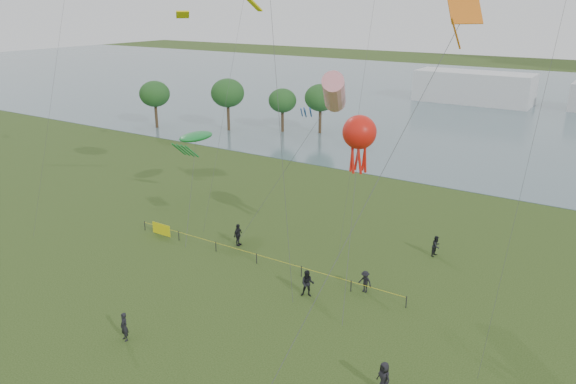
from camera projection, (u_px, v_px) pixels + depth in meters
The scene contains 14 objects.
lake at pixel (542, 105), 107.91m from camera, with size 400.00×120.00×0.08m, color slate.
pavilion_left at pixel (473, 88), 109.16m from camera, with size 22.00×8.00×6.00m, color silver.
trees at pixel (242, 96), 84.67m from camera, with size 28.17×15.31×7.92m.
fence at pixel (196, 239), 45.66m from camera, with size 24.07×0.07×1.05m.
spectator_a at pixel (308, 284), 37.67m from camera, with size 0.91×0.71×1.87m, color black.
spectator_b at pixel (365, 282), 38.26m from camera, with size 1.01×0.58×1.57m, color black.
spectator_c at pixel (238, 235), 45.56m from camera, with size 1.09×0.45×1.86m, color black.
spectator_d at pixel (384, 378), 28.36m from camera, with size 0.85×0.55×1.74m, color black.
spectator_f at pixel (124, 327), 32.77m from camera, with size 0.64×0.42×1.76m, color black.
spectator_g at pixel (436, 246), 43.73m from camera, with size 0.80×0.63×1.65m, color black.
kite_windsock at pixel (334, 92), 44.36m from camera, with size 7.09×9.06×13.98m.
kite_creature at pixel (196, 137), 53.31m from camera, with size 7.22×10.64×7.12m.
kite_octopus at pixel (359, 133), 39.05m from camera, with size 4.34×9.08×11.48m.
kite_delta at pixel (452, 35), 23.44m from camera, with size 5.32×13.57×19.29m.
Camera 1 is at (17.43, -16.89, 18.91)m, focal length 35.00 mm.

